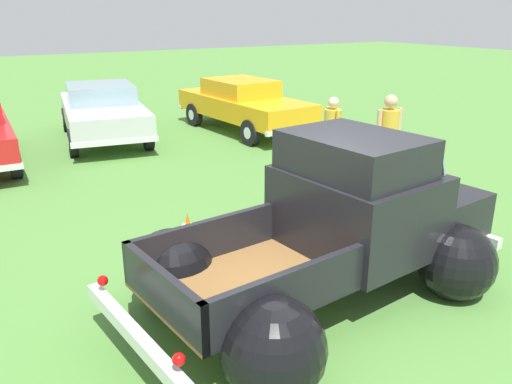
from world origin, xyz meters
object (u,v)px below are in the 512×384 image
at_px(show_car_2, 102,110).
at_px(lane_cone_0, 188,235).
at_px(spectator_0, 388,137).
at_px(spectator_1, 332,132).
at_px(vintage_pickup_truck, 340,233).
at_px(show_car_3, 243,103).

distance_m(show_car_2, lane_cone_0, 7.62).
height_order(spectator_0, spectator_1, spectator_0).
distance_m(vintage_pickup_truck, show_car_3, 9.04).
distance_m(vintage_pickup_truck, show_car_2, 9.36).
bearing_deg(spectator_1, show_car_2, -49.79).
relative_size(show_car_2, spectator_0, 2.69).
xyz_separation_m(vintage_pickup_truck, spectator_1, (2.86, 3.65, 0.17)).
relative_size(vintage_pickup_truck, spectator_1, 2.92).
distance_m(show_car_2, show_car_3, 3.80).
bearing_deg(show_car_2, lane_cone_0, 2.09).
relative_size(spectator_0, spectator_1, 1.11).
bearing_deg(spectator_0, show_car_3, 4.17).
xyz_separation_m(show_car_2, spectator_1, (3.01, -5.71, 0.14)).
distance_m(vintage_pickup_truck, lane_cone_0, 2.19).
relative_size(vintage_pickup_truck, show_car_3, 1.01).
bearing_deg(spectator_1, show_car_3, -85.49).
bearing_deg(show_car_2, vintage_pickup_truck, 10.47).
distance_m(show_car_2, spectator_1, 6.46).
height_order(show_car_2, spectator_0, spectator_0).
height_order(vintage_pickup_truck, show_car_3, vintage_pickup_truck).
height_order(show_car_2, lane_cone_0, show_car_2).
bearing_deg(show_car_3, lane_cone_0, -39.10).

